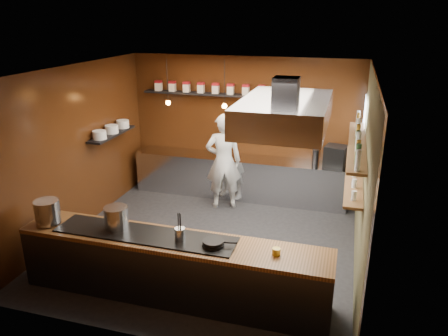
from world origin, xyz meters
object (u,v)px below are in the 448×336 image
at_px(espresso_machine, 335,156).
at_px(stockpot_small, 116,217).
at_px(extractor_hood, 285,112).
at_px(chef, 224,161).
at_px(stockpot_large, 47,212).

bearing_deg(espresso_machine, stockpot_small, -115.29).
bearing_deg(extractor_hood, chef, 126.96).
relative_size(stockpot_large, stockpot_small, 1.06).
xyz_separation_m(stockpot_large, stockpot_small, (1.04, 0.14, -0.02)).
bearing_deg(chef, extractor_hood, 105.99).
bearing_deg(extractor_hood, stockpot_large, -158.19).
bearing_deg(extractor_hood, espresso_machine, 75.16).
xyz_separation_m(extractor_hood, espresso_machine, (0.69, 2.62, -1.40)).
distance_m(stockpot_small, chef, 3.18).
bearing_deg(stockpot_large, espresso_machine, 45.05).
bearing_deg(stockpot_small, extractor_hood, 27.83).
relative_size(espresso_machine, chef, 0.21).
bearing_deg(extractor_hood, stockpot_small, -152.17).
bearing_deg(espresso_machine, extractor_hood, -92.92).
bearing_deg(chef, stockpot_large, 41.18).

